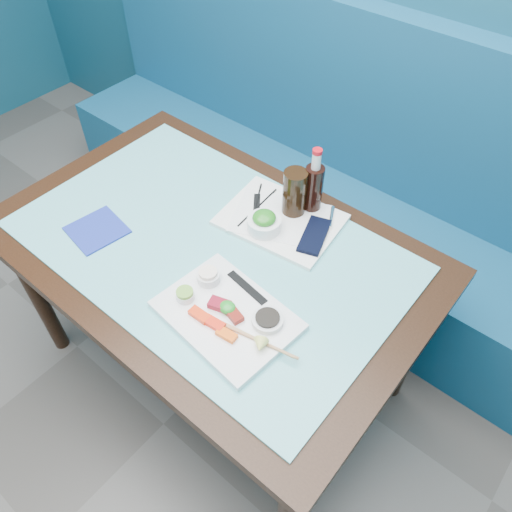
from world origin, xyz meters
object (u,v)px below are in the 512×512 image
Objects in this scene: seaweed_bowl at (264,224)px; serving_tray at (281,220)px; dining_table at (211,263)px; cola_bottle_body at (313,190)px; sashimi_plate at (227,315)px; cola_glass at (294,192)px; blue_napkin at (97,230)px; booth_bench at (340,200)px.

serving_tray is at bearing 82.41° from seaweed_bowl.
dining_table is 0.27m from serving_tray.
cola_bottle_body is (0.15, 0.34, 0.18)m from dining_table.
sashimi_plate is 0.48m from cola_glass.
dining_table is 8.51× the size of blue_napkin.
sashimi_plate is at bearing -67.93° from seaweed_bowl.
cola_bottle_body is 1.07× the size of blue_napkin.
dining_table is 0.39m from blue_napkin.
sashimi_plate is at bearing -77.08° from booth_bench.
cola_glass is at bearing -77.85° from booth_bench.
cola_bottle_body is 0.72m from blue_napkin.
serving_tray is (0.11, -0.61, 0.39)m from booth_bench.
dining_table is 7.93× the size of cola_bottle_body.
cola_glass is 0.07m from cola_bottle_body.
booth_bench is 0.74m from cola_glass.
booth_bench reaches higher than cola_bottle_body.
serving_tray is 0.14m from cola_bottle_body.
sashimi_plate is (0.23, -0.17, 0.10)m from dining_table.
cola_bottle_body is at bearing 47.85° from blue_napkin.
blue_napkin is at bearing -149.70° from dining_table.
seaweed_bowl reaches higher than dining_table.
blue_napkin is (-0.44, -0.47, -0.09)m from cola_glass.
seaweed_bowl is 0.14m from cola_glass.
booth_bench reaches higher than dining_table.
serving_tray is (-0.12, 0.40, -0.00)m from sashimi_plate.
dining_table is 0.36m from cola_glass.
booth_bench reaches higher than sashimi_plate.
cola_glass is (0.02, 0.13, 0.06)m from seaweed_bowl.
booth_bench is at bearing 93.40° from serving_tray.
blue_napkin is (-0.42, -0.34, -0.03)m from seaweed_bowl.
booth_bench is at bearing 107.21° from cola_bottle_body.
cola_bottle_body is at bearing 104.15° from sashimi_plate.
booth_bench reaches higher than blue_napkin.
seaweed_bowl reaches higher than blue_napkin.
cola_glass is 0.65m from blue_napkin.
sashimi_plate is 0.42m from serving_tray.
seaweed_bowl is 0.66× the size of blue_napkin.
serving_tray is (0.11, 0.23, 0.10)m from dining_table.
serving_tray reaches higher than blue_napkin.
serving_tray reaches higher than dining_table.
dining_table is at bearing -122.38° from serving_tray.
seaweed_bowl is (0.10, 0.15, 0.13)m from dining_table.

